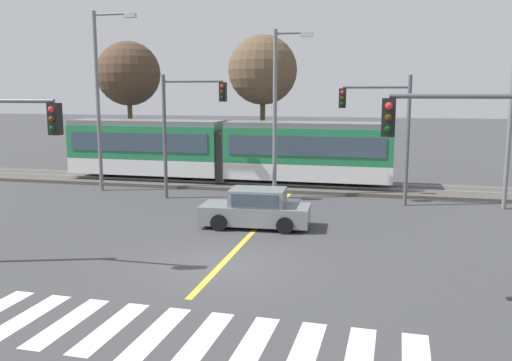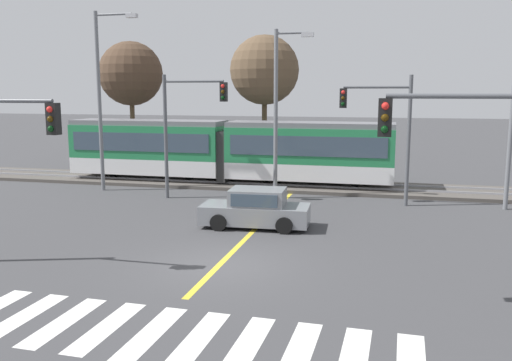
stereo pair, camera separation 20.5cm
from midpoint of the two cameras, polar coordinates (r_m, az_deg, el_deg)
name	(u,v)px [view 1 (the left image)]	position (r m, az deg, el deg)	size (l,w,h in m)	color
ground_plane	(221,265)	(16.75, -4.07, -8.90)	(200.00, 200.00, 0.00)	#3D3D3F
track_bed	(296,186)	(30.09, 4.01, -0.55)	(120.00, 4.00, 0.18)	#4C4742
rail_near	(294,185)	(29.36, 3.79, -0.51)	(120.00, 0.08, 0.10)	#939399
rail_far	(298,181)	(30.76, 4.24, -0.07)	(120.00, 0.08, 0.10)	#939399
light_rail_tram	(225,149)	(30.73, -3.45, 3.35)	(18.50, 2.64, 3.43)	silver
crosswalk_stripe_2	(26,317)	(14.20, -23.41, -13.08)	(0.56, 2.80, 0.01)	silver
crosswalk_stripe_3	(68,322)	(13.58, -19.64, -13.89)	(0.56, 2.80, 0.01)	silver
crosswalk_stripe_4	(111,328)	(13.02, -15.50, -14.70)	(0.56, 2.80, 0.01)	silver
crosswalk_stripe_5	(156,333)	(12.54, -10.98, -15.49)	(0.56, 2.80, 0.01)	silver
crosswalk_stripe_6	(203,339)	(12.13, -6.10, -16.24)	(0.56, 2.80, 0.01)	silver
crosswalk_stripe_7	(253,345)	(11.82, -0.88, -16.92)	(0.56, 2.80, 0.01)	silver
crosswalk_stripe_8	(305,351)	(11.60, 4.61, -17.48)	(0.56, 2.80, 0.01)	silver
crosswalk_stripe_9	(359,358)	(11.49, 10.29, -17.90)	(0.56, 2.80, 0.01)	silver
lane_centre_line	(256,229)	(21.03, -0.27, -5.08)	(0.20, 14.93, 0.01)	gold
sedan_crossing	(256,209)	(21.13, -0.29, -3.06)	(4.29, 2.10, 1.52)	gray
traffic_light_near_right	(485,159)	(13.43, 22.58, 2.07)	(3.75, 0.38, 5.61)	#515459
traffic_light_far_left	(185,117)	(26.52, -7.73, 6.60)	(3.25, 0.38, 6.05)	#515459
traffic_light_far_right	(384,122)	(25.66, 13.12, 6.06)	(3.25, 0.38, 5.99)	#515459
street_lamp_west	(101,91)	(29.72, -16.19, 9.04)	(2.41, 0.28, 9.32)	slate
street_lamp_centre	(278,104)	(26.52, 2.14, 8.00)	(1.89, 0.28, 8.18)	slate
bare_tree_far_west	(129,74)	(38.16, -13.42, 10.86)	(4.30, 4.30, 8.60)	brown
bare_tree_west	(263,70)	(34.10, 0.54, 11.51)	(4.27, 4.27, 8.70)	brown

